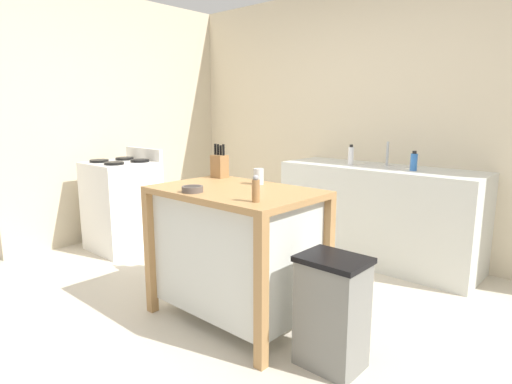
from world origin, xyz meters
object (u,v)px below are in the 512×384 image
at_px(knife_block, 220,165).
at_px(bowl_stoneware_deep, 192,189).
at_px(pepper_grinder, 256,189).
at_px(bottle_spray_cleaner, 414,162).
at_px(kitchen_island, 236,247).
at_px(sink_faucet, 387,153).
at_px(drinking_cup, 259,176).
at_px(stove, 122,205).
at_px(bottle_dish_soap, 351,155).
at_px(trash_bin, 332,312).

relative_size(knife_block, bowl_stoneware_deep, 1.90).
xyz_separation_m(bowl_stoneware_deep, pepper_grinder, (0.49, 0.05, 0.05)).
bearing_deg(bottle_spray_cleaner, kitchen_island, -107.26).
height_order(knife_block, bottle_spray_cleaner, knife_block).
xyz_separation_m(kitchen_island, pepper_grinder, (0.36, -0.21, 0.46)).
xyz_separation_m(pepper_grinder, sink_faucet, (-0.18, 2.04, 0.03)).
bearing_deg(drinking_cup, stove, 177.69).
bearing_deg(sink_faucet, drinking_cup, -96.45).
xyz_separation_m(knife_block, drinking_cup, (0.42, -0.03, -0.04)).
bearing_deg(bottle_dish_soap, bottle_spray_cleaner, 1.04).
bearing_deg(pepper_grinder, knife_block, 149.17).
distance_m(bowl_stoneware_deep, bottle_dish_soap, 1.89).
bearing_deg(bottle_dish_soap, kitchen_island, -87.04).
bearing_deg(bottle_dish_soap, pepper_grinder, -76.27).
xyz_separation_m(kitchen_island, sink_faucet, (0.18, 1.83, 0.50)).
bearing_deg(pepper_grinder, sink_faucet, 95.09).
bearing_deg(bowl_stoneware_deep, bottle_spray_cleaner, 71.64).
relative_size(pepper_grinder, stove, 0.15).
bearing_deg(knife_block, bowl_stoneware_deep, -59.91).
distance_m(trash_bin, bottle_dish_soap, 2.00).
height_order(drinking_cup, trash_bin, drinking_cup).
bearing_deg(trash_bin, bowl_stoneware_deep, -167.11).
xyz_separation_m(knife_block, bowl_stoneware_deep, (0.30, -0.51, -0.07)).
height_order(bowl_stoneware_deep, bottle_spray_cleaner, bottle_spray_cleaner).
relative_size(trash_bin, stove, 0.62).
relative_size(trash_bin, bottle_dish_soap, 3.31).
height_order(pepper_grinder, sink_faucet, sink_faucet).
height_order(kitchen_island, bottle_spray_cleaner, bottle_spray_cleaner).
bearing_deg(trash_bin, sink_faucet, 107.57).
bearing_deg(stove, pepper_grinder, -12.71).
relative_size(bottle_dish_soap, bottle_spray_cleaner, 1.13).
height_order(kitchen_island, bottle_dish_soap, bottle_dish_soap).
relative_size(kitchen_island, bottle_spray_cleaner, 6.40).
relative_size(sink_faucet, bottle_spray_cleaner, 1.31).
bearing_deg(sink_faucet, stove, -143.76).
height_order(trash_bin, bottle_spray_cleaner, bottle_spray_cleaner).
bearing_deg(kitchen_island, knife_block, 148.43).
relative_size(drinking_cup, trash_bin, 0.17).
bearing_deg(bottle_dish_soap, stove, -143.83).
distance_m(kitchen_island, bottle_spray_cleaner, 1.78).
xyz_separation_m(bottle_dish_soap, stove, (-1.82, -1.33, -0.52)).
distance_m(drinking_cup, pepper_grinder, 0.57).
distance_m(kitchen_island, knife_block, 0.69).
bearing_deg(sink_faucet, knife_block, -110.96).
xyz_separation_m(pepper_grinder, stove, (-2.26, 0.51, -0.51)).
xyz_separation_m(kitchen_island, drinking_cup, (0.00, 0.22, 0.45)).
relative_size(bowl_stoneware_deep, sink_faucet, 0.60).
height_order(bowl_stoneware_deep, sink_faucet, sink_faucet).
distance_m(kitchen_island, sink_faucet, 1.90).
bearing_deg(bottle_dish_soap, bowl_stoneware_deep, -91.09).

